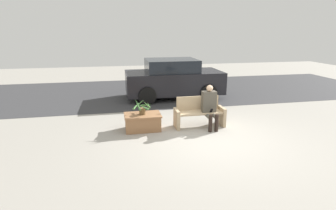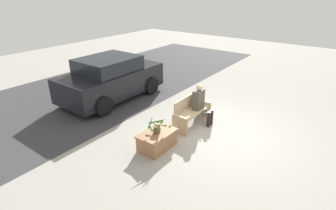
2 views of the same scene
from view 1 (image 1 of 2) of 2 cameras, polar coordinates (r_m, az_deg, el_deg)
name	(u,v)px [view 1 (image 1 of 2)]	position (r m, az deg, el deg)	size (l,w,h in m)	color
ground_plane	(211,139)	(6.95, 9.29, -7.29)	(30.00, 30.00, 0.00)	#9E998E
road_surface	(168,90)	(12.25, -0.05, 3.18)	(20.00, 6.00, 0.01)	#38383A
bench	(199,113)	(7.68, 6.79, -1.72)	(1.45, 0.50, 0.86)	tan
person_seated	(210,105)	(7.52, 9.08, -0.05)	(0.40, 0.60, 1.24)	#4C473D
planter_box	(143,121)	(7.41, -5.53, -3.57)	(1.01, 0.65, 0.46)	#936642
potted_plant	(142,107)	(7.29, -5.58, -0.53)	(0.56, 0.52, 0.45)	brown
parked_car	(173,79)	(10.85, 1.14, 5.71)	(3.92, 1.98, 1.59)	black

